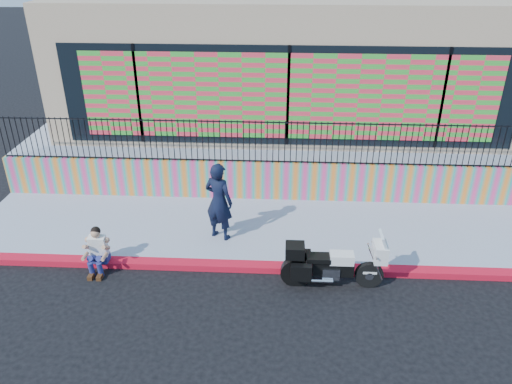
{
  "coord_description": "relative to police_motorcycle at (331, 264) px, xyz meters",
  "views": [
    {
      "loc": [
        -0.17,
        -9.33,
        6.85
      ],
      "look_at": [
        -0.73,
        1.2,
        1.38
      ],
      "focal_mm": 35.0,
      "sensor_mm": 36.0,
      "label": 1
    }
  ],
  "objects": [
    {
      "name": "metal_fence",
      "position": [
        -0.98,
        3.73,
        1.28
      ],
      "size": [
        15.8,
        0.04,
        1.2
      ],
      "primitive_type": null,
      "color": "black",
      "rests_on": "mural_wall"
    },
    {
      "name": "elevated_platform",
      "position": [
        -0.98,
        8.83,
        0.06
      ],
      "size": [
        16.0,
        10.0,
        1.25
      ],
      "primitive_type": "cube",
      "color": "#9098AD",
      "rests_on": "ground"
    },
    {
      "name": "sidewalk",
      "position": [
        -0.98,
        2.13,
        -0.49
      ],
      "size": [
        16.0,
        3.0,
        0.15
      ],
      "primitive_type": "cube",
      "color": "#9098AD",
      "rests_on": "ground"
    },
    {
      "name": "ground",
      "position": [
        -0.98,
        0.48,
        -0.57
      ],
      "size": [
        90.0,
        90.0,
        0.0
      ],
      "primitive_type": "plane",
      "color": "black",
      "rests_on": "ground"
    },
    {
      "name": "seated_man",
      "position": [
        -5.21,
        0.23,
        -0.12
      ],
      "size": [
        0.54,
        0.71,
        1.06
      ],
      "color": "navy",
      "rests_on": "ground"
    },
    {
      "name": "red_curb",
      "position": [
        -0.98,
        0.48,
        -0.49
      ],
      "size": [
        16.0,
        0.3,
        0.15
      ],
      "primitive_type": "cube",
      "color": "red",
      "rests_on": "ground"
    },
    {
      "name": "mural_wall",
      "position": [
        -0.98,
        3.73,
        0.13
      ],
      "size": [
        16.0,
        0.2,
        1.1
      ],
      "primitive_type": "cube",
      "color": "#E83D80",
      "rests_on": "sidewalk"
    },
    {
      "name": "storefront_building",
      "position": [
        -0.98,
        8.61,
        2.68
      ],
      "size": [
        14.0,
        8.06,
        4.0
      ],
      "color": "tan",
      "rests_on": "elevated_platform"
    },
    {
      "name": "police_officer",
      "position": [
        -2.6,
        1.6,
        0.57
      ],
      "size": [
        0.86,
        0.73,
        1.99
      ],
      "primitive_type": "imported",
      "rotation": [
        0.0,
        0.0,
        2.71
      ],
      "color": "black",
      "rests_on": "sidewalk"
    },
    {
      "name": "police_motorcycle",
      "position": [
        0.0,
        0.0,
        0.0
      ],
      "size": [
        2.18,
        0.72,
        1.36
      ],
      "color": "black",
      "rests_on": "ground"
    }
  ]
}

